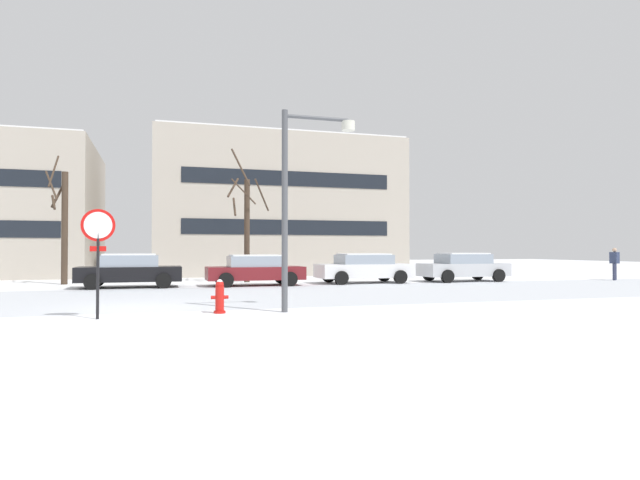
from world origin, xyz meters
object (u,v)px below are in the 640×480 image
parked_car_maroon (255,270)px  parked_car_silver (463,267)px  street_lamp (299,186)px  parked_car_white (364,268)px  stop_sign (98,242)px  pedestrian_crossing (615,261)px  fire_hydrant (220,296)px  parked_car_black (130,270)px

parked_car_maroon → parked_car_silver: (10.63, 0.08, 0.03)m
street_lamp → parked_car_white: size_ratio=1.16×
parked_car_silver → parked_car_maroon: bearing=-179.6°
stop_sign → pedestrian_crossing: (24.38, 9.11, -0.81)m
street_lamp → parked_car_maroon: bearing=86.4°
fire_hydrant → parked_car_black: bearing=104.2°
pedestrian_crossing → street_lamp: bearing=-155.2°
fire_hydrant → parked_car_maroon: 10.41m
fire_hydrant → parked_car_silver: 16.74m
street_lamp → parked_car_silver: size_ratio=1.19×
parked_car_black → parked_car_white: bearing=-0.3°
parked_car_silver → fire_hydrant: bearing=-142.7°
street_lamp → pedestrian_crossing: street_lamp is taller
fire_hydrant → parked_car_silver: size_ratio=0.20×
stop_sign → pedestrian_crossing: bearing=20.5°
parked_car_white → parked_car_silver: (5.32, -0.19, 0.01)m
parked_car_maroon → pedestrian_crossing: 18.89m
pedestrian_crossing → parked_car_black: bearing=176.2°
fire_hydrant → pedestrian_crossing: bearing=22.2°
stop_sign → street_lamp: (4.88, 0.10, 1.47)m
parked_car_white → stop_sign: bearing=-135.5°
stop_sign → parked_car_black: (0.22, 10.71, -1.07)m
street_lamp → parked_car_black: size_ratio=1.24×
stop_sign → parked_car_white: 15.25m
parked_car_silver → pedestrian_crossing: pedestrian_crossing is taller
stop_sign → parked_car_silver: stop_sign is taller
fire_hydrant → parked_car_silver: bearing=37.3°
fire_hydrant → street_lamp: street_lamp is taller
fire_hydrant → street_lamp: size_ratio=0.16×
parked_car_maroon → parked_car_white: 5.32m
parked_car_white → parked_car_silver: parked_car_silver is taller
street_lamp → parked_car_white: (5.97, 10.56, -2.54)m
parked_car_black → parked_car_silver: parked_car_silver is taller
parked_car_maroon → parked_car_white: size_ratio=0.95×
parked_car_maroon → parked_car_silver: bearing=0.4°
parked_car_maroon → pedestrian_crossing: pedestrian_crossing is taller
stop_sign → pedestrian_crossing: 26.04m
pedestrian_crossing → stop_sign: bearing=-159.5°
fire_hydrant → parked_car_white: (8.00, 10.33, 0.30)m
parked_car_white → parked_car_silver: bearing=-2.0°
stop_sign → parked_car_maroon: stop_sign is taller
street_lamp → parked_car_black: bearing=113.7°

